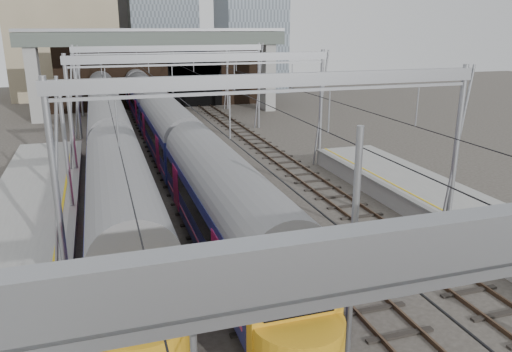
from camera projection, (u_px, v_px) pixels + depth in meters
name	position (u px, v px, depth m)	size (l,w,h in m)	color
tracks	(234.00, 208.00, 27.05)	(14.40, 80.00, 0.22)	#4C3828
overhead_line	(206.00, 75.00, 31.07)	(16.80, 80.00, 8.00)	gray
retaining_wall	(164.00, 71.00, 59.89)	(28.00, 2.75, 9.00)	black
overbridge	(157.00, 48.00, 53.22)	(28.00, 3.00, 9.25)	gray
train_main	(156.00, 114.00, 41.68)	(2.71, 62.71, 4.69)	black
train_second	(109.00, 132.00, 34.61)	(2.73, 47.31, 4.72)	black
equip_cover_b	(396.00, 291.00, 18.59)	(0.77, 0.54, 0.09)	#1760B2
equip_cover_c	(410.00, 252.00, 21.83)	(0.83, 0.59, 0.10)	#1760B2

